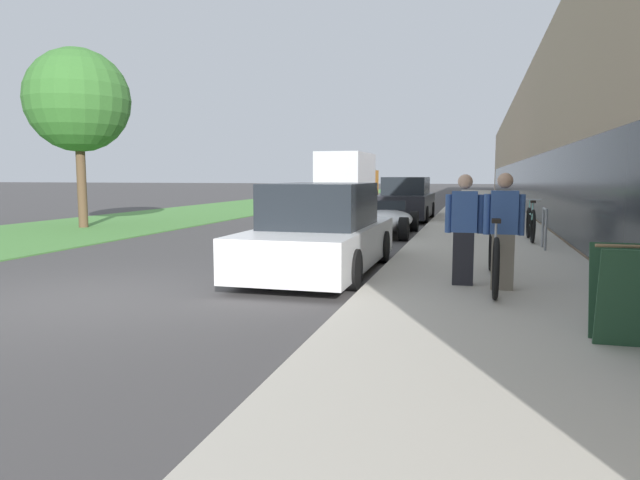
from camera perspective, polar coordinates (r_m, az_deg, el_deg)
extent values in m
plane|color=#474444|center=(8.12, -22.21, -5.63)|extent=(220.00, 220.00, 0.00)
cube|color=#BCB5A5|center=(27.32, 15.83, 2.92)|extent=(3.44, 70.00, 0.13)
cube|color=tan|center=(36.00, 26.83, 8.16)|extent=(10.00, 70.00, 6.27)
cube|color=#1E2328|center=(35.34, 18.74, 5.50)|extent=(0.10, 63.00, 2.20)
cube|color=#518E42|center=(33.46, -5.35, 3.66)|extent=(6.17, 70.00, 0.03)
torus|color=black|center=(9.42, 16.76, -0.66)|extent=(0.06, 0.77, 0.77)
torus|color=black|center=(7.25, 17.17, -2.73)|extent=(0.06, 0.77, 0.77)
cylinder|color=#B7BCC1|center=(8.31, 16.99, 0.03)|extent=(0.04, 1.86, 0.04)
cylinder|color=#B7BCC1|center=(7.89, 17.05, -1.10)|extent=(0.04, 1.11, 0.35)
cylinder|color=#B7BCC1|center=(7.60, 17.17, 0.65)|extent=(0.03, 0.03, 0.32)
cube|color=black|center=(7.58, 17.21, 1.84)|extent=(0.11, 0.22, 0.05)
cylinder|color=#B7BCC1|center=(9.21, 16.86, 1.68)|extent=(0.03, 0.03, 0.34)
cylinder|color=silver|center=(9.20, 16.90, 2.73)|extent=(0.52, 0.03, 0.03)
cube|color=#756B5B|center=(7.95, 17.77, -2.06)|extent=(0.28, 0.21, 0.74)
cube|color=#33518E|center=(7.89, 17.94, 2.65)|extent=(0.35, 0.21, 0.57)
cylinder|color=#33518E|center=(7.88, 16.35, 2.48)|extent=(0.09, 0.09, 0.54)
cylinder|color=#33518E|center=(7.90, 19.51, 2.38)|extent=(0.09, 0.09, 0.54)
sphere|color=tan|center=(7.87, 18.04, 5.67)|extent=(0.20, 0.20, 0.20)
cube|color=black|center=(8.14, 14.12, -1.79)|extent=(0.28, 0.20, 0.73)
cube|color=#33518E|center=(8.07, 14.25, 2.76)|extent=(0.34, 0.20, 0.56)
cylinder|color=#33518E|center=(8.08, 12.72, 2.60)|extent=(0.09, 0.09, 0.53)
cylinder|color=#33518E|center=(8.08, 15.77, 2.51)|extent=(0.09, 0.09, 0.53)
sphere|color=tan|center=(8.06, 14.33, 5.68)|extent=(0.20, 0.20, 0.20)
cylinder|color=gray|center=(12.37, 21.65, 0.92)|extent=(0.05, 0.05, 0.82)
cylinder|color=gray|center=(12.92, 21.39, 1.14)|extent=(0.05, 0.05, 0.82)
cylinder|color=gray|center=(12.62, 21.59, 2.89)|extent=(0.05, 0.55, 0.05)
torus|color=black|center=(14.66, 20.14, 1.65)|extent=(0.06, 0.76, 0.76)
torus|color=black|center=(13.62, 20.51, 1.30)|extent=(0.06, 0.76, 0.76)
cylinder|color=#7AD1C6|center=(14.12, 20.35, 2.41)|extent=(0.04, 0.90, 0.04)
cylinder|color=#7AD1C6|center=(13.92, 20.41, 1.91)|extent=(0.04, 0.55, 0.34)
cylinder|color=#7AD1C6|center=(13.78, 20.50, 2.96)|extent=(0.03, 0.03, 0.31)
cube|color=black|center=(13.77, 20.52, 3.61)|extent=(0.11, 0.22, 0.05)
cylinder|color=#7AD1C6|center=(14.55, 20.23, 3.17)|extent=(0.03, 0.03, 0.33)
cylinder|color=silver|center=(14.55, 20.25, 3.82)|extent=(0.52, 0.03, 0.03)
cube|color=#23472D|center=(5.64, 28.73, -5.23)|extent=(0.56, 0.20, 0.89)
cube|color=#23472D|center=(5.99, 27.94, -4.56)|extent=(0.56, 0.20, 0.89)
cylinder|color=#93704C|center=(5.75, 28.56, -0.56)|extent=(0.56, 0.03, 0.03)
cube|color=white|center=(9.61, 0.11, -0.49)|extent=(1.76, 4.54, 0.64)
cube|color=#1E2328|center=(9.55, 0.11, 3.55)|extent=(1.52, 2.27, 0.71)
cylinder|color=black|center=(11.15, -2.10, -0.41)|extent=(0.22, 0.60, 0.60)
cylinder|color=black|center=(10.78, 6.21, -0.68)|extent=(0.22, 0.60, 0.60)
cylinder|color=black|center=(8.62, -7.53, -2.50)|extent=(0.22, 0.60, 0.60)
cylinder|color=black|center=(8.13, 3.15, -2.99)|extent=(0.22, 0.60, 0.60)
ellipsoid|color=white|center=(15.78, 6.28, 1.96)|extent=(1.58, 4.35, 0.54)
cube|color=#1E2328|center=(16.29, 6.60, 3.48)|extent=(1.11, 0.04, 0.26)
cylinder|color=black|center=(17.16, 4.51, 1.98)|extent=(0.22, 0.60, 0.60)
cylinder|color=black|center=(16.94, 9.40, 1.86)|extent=(0.22, 0.60, 0.60)
cylinder|color=black|center=(14.70, 2.67, 1.25)|extent=(0.22, 0.60, 0.60)
cylinder|color=black|center=(14.45, 8.36, 1.09)|extent=(0.22, 0.60, 0.60)
cube|color=black|center=(21.41, 8.59, 3.48)|extent=(1.77, 4.79, 0.79)
cube|color=#1E2328|center=(21.38, 8.62, 5.39)|extent=(1.53, 2.40, 0.63)
cylinder|color=black|center=(22.95, 6.96, 3.08)|extent=(0.22, 0.60, 0.60)
cylinder|color=black|center=(22.77, 11.06, 2.98)|extent=(0.22, 0.60, 0.60)
cylinder|color=black|center=(20.12, 5.77, 2.63)|extent=(0.22, 0.60, 0.60)
cylinder|color=black|center=(19.91, 10.44, 2.51)|extent=(0.22, 0.60, 0.60)
cube|color=orange|center=(35.31, 3.88, 5.57)|extent=(2.19, 1.73, 1.72)
cube|color=silver|center=(31.93, 2.65, 6.32)|extent=(2.38, 5.18, 2.65)
cylinder|color=black|center=(35.12, 1.98, 4.48)|extent=(0.28, 0.84, 0.84)
cylinder|color=black|center=(34.69, 5.49, 4.42)|extent=(0.28, 0.84, 0.84)
cylinder|color=black|center=(31.21, 0.26, 4.23)|extent=(0.28, 0.84, 0.84)
cylinder|color=black|center=(30.72, 4.20, 4.18)|extent=(0.28, 0.84, 0.84)
cylinder|color=brown|center=(19.19, -22.73, 5.30)|extent=(0.28, 0.28, 2.82)
sphere|color=#38702D|center=(19.33, -23.06, 12.74)|extent=(3.12, 3.12, 3.12)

